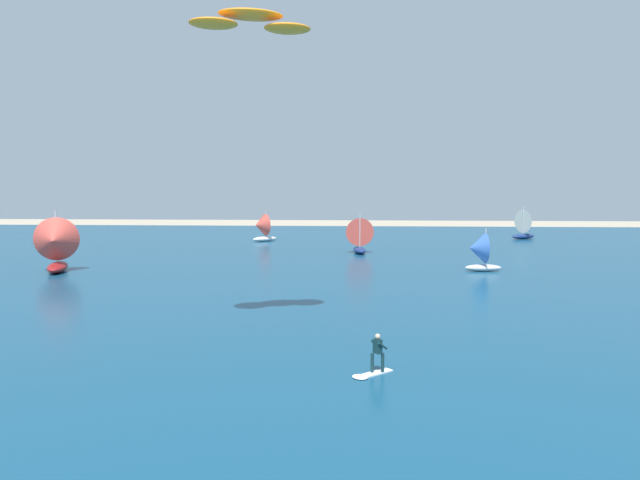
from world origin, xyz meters
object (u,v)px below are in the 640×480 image
Objects in this scene: kitesurfer at (374,360)px; sailboat_mid_right at (359,235)px; sailboat_near_shore at (527,224)px; kite at (251,21)px; sailboat_mid_left at (261,227)px; sailboat_outermost at (478,252)px; sailboat_far_left at (55,245)px.

sailboat_mid_right is at bearing 90.03° from kitesurfer.
kite is at bearing -119.45° from sailboat_near_shore.
sailboat_mid_left is at bearing -171.51° from sailboat_near_shore.
sailboat_outermost is 32.48m from sailboat_mid_left.
sailboat_outermost is 16.08m from sailboat_mid_right.
sailboat_outermost is 31.22m from sailboat_near_shore.
kite is at bearing -99.53° from sailboat_mid_right.
sailboat_mid_right is (26.17, 15.28, -0.47)m from sailboat_far_left.
sailboat_outermost is at bearing 69.69° from kitesurfer.
sailboat_near_shore is 35.68m from sailboat_mid_left.
kite is 31.01m from sailboat_far_left.
sailboat_mid_left reaches higher than kitesurfer.
kitesurfer is 0.42× the size of sailboat_near_shore.
kitesurfer is at bearing -42.43° from kite.
sailboat_near_shore is at bearing 66.12° from sailboat_outermost.
kite is at bearing -43.60° from sailboat_far_left.
sailboat_far_left reaches higher than sailboat_near_shore.
sailboat_near_shore is (49.03, 31.43, -0.40)m from sailboat_far_left.
kite is (-5.84, 5.34, 14.97)m from kitesurfer.
sailboat_mid_right is (-0.02, 40.00, 1.37)m from kitesurfer.
kitesurfer is 40.02m from sailboat_mid_right.
kite is 30.73m from sailboat_outermost.
sailboat_far_left reaches higher than sailboat_mid_left.
sailboat_mid_right is 0.97× the size of sailboat_near_shore.
kitesurfer is at bearing -76.26° from sailboat_mid_left.
sailboat_mid_right is (-10.23, 12.40, 0.24)m from sailboat_outermost.
sailboat_near_shore reaches higher than sailboat_outermost.
sailboat_mid_right is (5.82, 34.66, -13.60)m from kite.
kite is 1.40× the size of sailboat_near_shore.
sailboat_mid_right is at bearing 129.51° from sailboat_outermost.
sailboat_outermost is at bearing 4.52° from sailboat_far_left.
sailboat_mid_right reaches higher than sailboat_mid_left.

